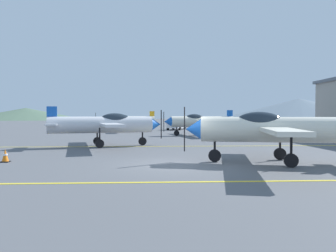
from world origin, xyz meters
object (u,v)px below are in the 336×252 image
(airplane_far, at_px, (200,121))
(airplane_back, at_px, (126,120))
(airplane_near, at_px, (273,129))
(traffic_cone_front, at_px, (5,156))
(car_sedan, at_px, (176,124))
(airplane_mid, at_px, (106,124))

(airplane_far, bearing_deg, airplane_back, 134.51)
(airplane_back, bearing_deg, airplane_far, -45.49)
(airplane_near, bearing_deg, traffic_cone_front, 175.84)
(car_sedan, bearing_deg, airplane_near, -86.84)
(airplane_near, relative_size, car_sedan, 1.94)
(airplane_back, bearing_deg, airplane_near, -72.61)
(airplane_mid, bearing_deg, airplane_far, 54.63)
(airplane_mid, distance_m, airplane_back, 20.25)
(airplane_back, height_order, car_sedan, airplane_back)
(airplane_near, distance_m, airplane_mid, 11.78)
(airplane_near, relative_size, traffic_cone_front, 15.32)
(airplane_near, distance_m, car_sedan, 33.18)
(airplane_back, bearing_deg, traffic_cone_front, -96.44)
(airplane_mid, distance_m, car_sedan, 25.91)
(airplane_mid, xyz_separation_m, airplane_back, (-0.34, 20.24, 0.00))
(car_sedan, distance_m, traffic_cone_front, 33.82)
(airplane_near, xyz_separation_m, car_sedan, (-1.83, 33.13, -0.68))
(airplane_back, bearing_deg, airplane_mid, -89.04)
(airplane_near, height_order, airplane_mid, same)
(car_sedan, bearing_deg, airplane_back, -145.93)
(airplane_mid, height_order, car_sedan, airplane_mid)
(airplane_near, xyz_separation_m, traffic_cone_front, (-11.98, 0.87, -1.24))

